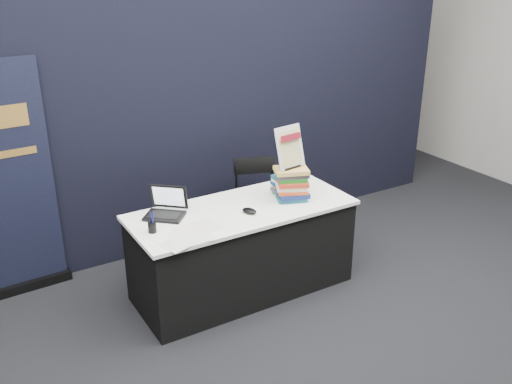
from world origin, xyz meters
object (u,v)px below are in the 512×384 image
object	(u,v)px
laptop	(162,209)
book_stack_tall	(291,184)
pullup_banner	(5,197)
display_table	(242,249)
stacking_chair	(263,203)
info_sign	(290,148)
book_stack_short	(285,185)

from	to	relation	value
laptop	book_stack_tall	size ratio (longest dim) A/B	1.30
book_stack_tall	pullup_banner	xyz separation A→B (m)	(-2.03, 1.00, -0.03)
display_table	stacking_chair	world-z (taller)	stacking_chair
pullup_banner	stacking_chair	distance (m)	2.18
info_sign	book_stack_short	bearing A→B (deg)	70.07
pullup_banner	display_table	bearing A→B (deg)	-32.97
display_table	book_stack_short	world-z (taller)	book_stack_short
display_table	book_stack_tall	size ratio (longest dim) A/B	5.96
pullup_banner	stacking_chair	xyz separation A→B (m)	(2.10, -0.45, -0.36)
pullup_banner	book_stack_tall	bearing A→B (deg)	-28.55
display_table	laptop	size ratio (longest dim) A/B	4.58
laptop	stacking_chair	world-z (taller)	laptop
display_table	book_stack_short	distance (m)	0.64
display_table	laptop	world-z (taller)	laptop
book_stack_short	info_sign	bearing A→B (deg)	-102.15
display_table	stacking_chair	xyz separation A→B (m)	(0.50, 0.49, 0.12)
info_sign	book_stack_tall	bearing A→B (deg)	-97.78
book_stack_tall	stacking_chair	world-z (taller)	book_stack_tall
book_stack_short	info_sign	world-z (taller)	info_sign
display_table	book_stack_tall	bearing A→B (deg)	-6.97
stacking_chair	info_sign	bearing A→B (deg)	-78.40
book_stack_tall	book_stack_short	xyz separation A→B (m)	(0.02, 0.12, -0.05)
display_table	book_stack_short	bearing A→B (deg)	8.05
book_stack_short	info_sign	distance (m)	0.36
laptop	book_stack_short	xyz separation A→B (m)	(1.05, -0.13, 0.03)
laptop	book_stack_short	distance (m)	1.05
laptop	book_stack_tall	distance (m)	1.06
laptop	pullup_banner	distance (m)	1.26
display_table	stacking_chair	distance (m)	0.71
info_sign	laptop	bearing A→B (deg)	160.30
book_stack_short	pullup_banner	world-z (taller)	pullup_banner
info_sign	pullup_banner	bearing A→B (deg)	146.73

